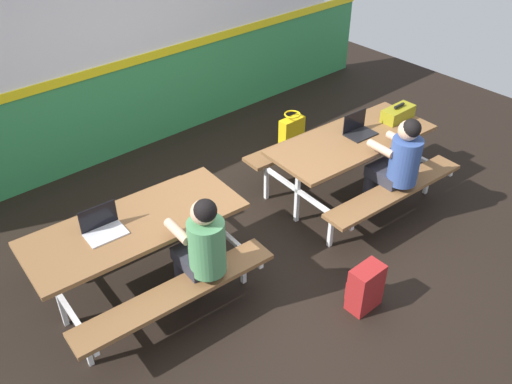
# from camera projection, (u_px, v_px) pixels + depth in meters

# --- Properties ---
(ground_plane) EXTENTS (10.00, 10.00, 0.02)m
(ground_plane) POSITION_uv_depth(u_px,v_px,m) (266.00, 244.00, 5.47)
(ground_plane) COLOR black
(accent_backdrop) EXTENTS (8.00, 0.14, 2.60)m
(accent_backdrop) POSITION_uv_depth(u_px,v_px,m) (122.00, 54.00, 6.29)
(accent_backdrop) COLOR #338C4C
(accent_backdrop) RESTS_ON ground
(picnic_table_left) EXTENTS (1.89, 1.66, 0.74)m
(picnic_table_left) POSITION_uv_depth(u_px,v_px,m) (137.00, 238.00, 4.65)
(picnic_table_left) COLOR brown
(picnic_table_left) RESTS_ON ground
(picnic_table_right) EXTENTS (1.89, 1.66, 0.74)m
(picnic_table_right) POSITION_uv_depth(u_px,v_px,m) (351.00, 152.00, 5.80)
(picnic_table_right) COLOR brown
(picnic_table_right) RESTS_ON ground
(student_nearer) EXTENTS (0.38, 0.53, 1.21)m
(student_nearer) POSITION_uv_depth(u_px,v_px,m) (202.00, 246.00, 4.36)
(student_nearer) COLOR #2D2D38
(student_nearer) RESTS_ON ground
(student_further) EXTENTS (0.38, 0.53, 1.21)m
(student_further) POSITION_uv_depth(u_px,v_px,m) (398.00, 161.00, 5.40)
(student_further) COLOR #2D2D38
(student_further) RESTS_ON ground
(laptop_silver) EXTENTS (0.33, 0.24, 0.22)m
(laptop_silver) POSITION_uv_depth(u_px,v_px,m) (103.00, 228.00, 4.42)
(laptop_silver) COLOR silver
(laptop_silver) RESTS_ON picnic_table_left
(laptop_dark) EXTENTS (0.33, 0.24, 0.22)m
(laptop_dark) POSITION_uv_depth(u_px,v_px,m) (358.00, 130.00, 5.76)
(laptop_dark) COLOR black
(laptop_dark) RESTS_ON picnic_table_right
(toolbox_grey) EXTENTS (0.40, 0.18, 0.18)m
(toolbox_grey) POSITION_uv_depth(u_px,v_px,m) (398.00, 113.00, 6.01)
(toolbox_grey) COLOR olive
(toolbox_grey) RESTS_ON picnic_table_right
(backpack_dark) EXTENTS (0.30, 0.22, 0.44)m
(backpack_dark) POSITION_uv_depth(u_px,v_px,m) (365.00, 287.00, 4.66)
(backpack_dark) COLOR maroon
(backpack_dark) RESTS_ON ground
(tote_bag_bright) EXTENTS (0.34, 0.21, 0.43)m
(tote_bag_bright) POSITION_uv_depth(u_px,v_px,m) (292.00, 130.00, 6.97)
(tote_bag_bright) COLOR yellow
(tote_bag_bright) RESTS_ON ground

